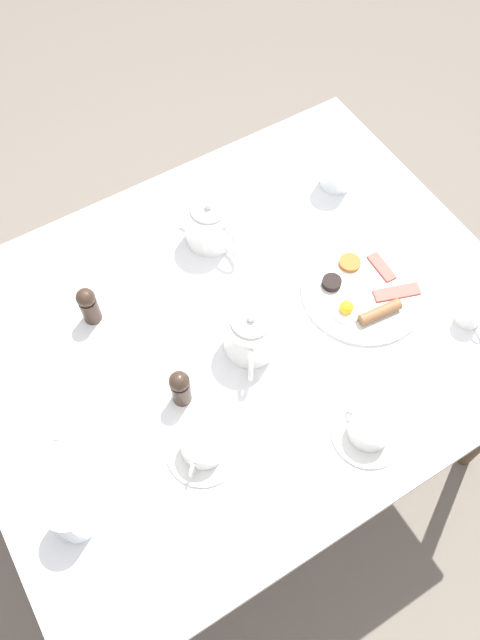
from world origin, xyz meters
TOP-DOWN VIEW (x-y plane):
  - ground_plane at (0.00, 0.00)m, footprint 8.00×8.00m
  - table at (0.00, 0.00)m, footprint 0.97×1.22m
  - breakfast_plate at (0.08, 0.28)m, footprint 0.29×0.29m
  - teapot_near at (0.06, -0.01)m, footprint 0.18×0.12m
  - teapot_far at (-0.24, 0.06)m, footprint 0.21×0.12m
  - teacup_with_saucer_left at (0.35, 0.09)m, footprint 0.15×0.15m
  - teacup_with_saucer_right at (0.21, -0.21)m, footprint 0.15×0.15m
  - water_glass_tall at (-0.23, 0.42)m, footprint 0.08×0.08m
  - water_glass_short at (0.21, -0.48)m, footprint 0.08×0.08m
  - creamer_jug at (0.26, 0.44)m, footprint 0.08×0.05m
  - pepper_grinder at (-0.19, -0.27)m, footprint 0.04×0.04m
  - salt_grinder at (0.09, -0.19)m, footprint 0.04×0.04m
  - fork_by_plate at (-0.36, -0.40)m, footprint 0.14×0.14m
  - knife_by_plate at (-0.06, -0.40)m, footprint 0.21×0.12m

SIDE VIEW (x-z plane):
  - ground_plane at x=0.00m, z-range 0.00..0.00m
  - table at x=0.00m, z-range 0.30..1.02m
  - fork_by_plate at x=-0.36m, z-range 0.72..0.73m
  - knife_by_plate at x=-0.06m, z-range 0.72..0.73m
  - breakfast_plate at x=0.08m, z-range 0.71..0.75m
  - teacup_with_saucer_right at x=0.21m, z-range 0.72..0.77m
  - teacup_with_saucer_left at x=0.35m, z-range 0.72..0.77m
  - creamer_jug at x=0.26m, z-range 0.72..0.79m
  - water_glass_short at x=0.21m, z-range 0.72..0.83m
  - teapot_near at x=0.06m, z-range 0.71..0.84m
  - teapot_far at x=-0.24m, z-range 0.71..0.84m
  - pepper_grinder at x=-0.19m, z-range 0.72..0.83m
  - salt_grinder at x=0.09m, z-range 0.72..0.83m
  - water_glass_tall at x=-0.23m, z-range 0.72..0.83m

